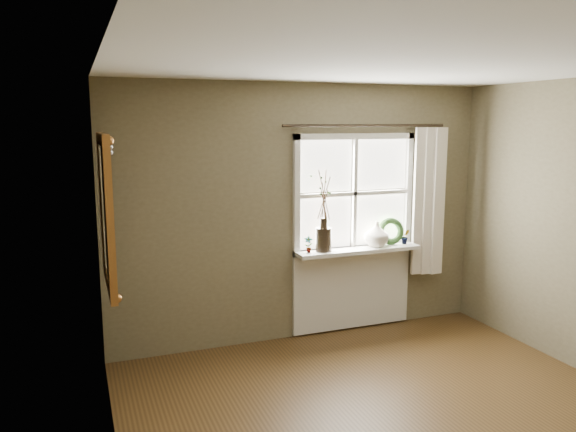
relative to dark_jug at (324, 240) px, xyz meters
The scene contains 14 objects.
ceiling 2.64m from the dark_jug, 94.22° to the right, with size 4.50×4.50×0.00m, color silver.
wall_back 0.35m from the dark_jug, 130.97° to the left, with size 4.00×0.10×2.60m, color brown.
wall_left 3.07m from the dark_jug, 136.14° to the right, with size 0.10×4.50×2.60m, color brown.
window_frame 0.60m from the dark_jug, 15.43° to the left, with size 1.36×0.06×1.24m.
window_sill 0.42m from the dark_jug, ahead, with size 1.36×0.26×0.04m, color silver.
window_apron 0.71m from the dark_jug, 15.61° to the left, with size 1.36×0.04×0.88m, color silver.
dark_jug is the anchor object (origin of this frame).
cream_vase 0.61m from the dark_jug, ahead, with size 0.25×0.25×0.27m, color silver.
wreath 0.81m from the dark_jug, ahead, with size 0.30×0.30×0.07m, color #2A4A21.
potted_plant_left 0.17m from the dark_jug, behind, with size 0.09×0.06×0.17m, color #2A4A21.
potted_plant_right 0.96m from the dark_jug, ahead, with size 0.09×0.07×0.16m, color #2A4A21.
curtain 1.28m from the dark_jug, ahead, with size 0.36×0.12×1.59m, color beige.
curtain_rod 1.24m from the dark_jug, ahead, with size 0.03×0.03×1.84m, color black.
gilt_mirror 2.31m from the dark_jug, 160.19° to the right, with size 0.10×0.97×1.15m.
Camera 1 is at (-2.17, -2.94, 2.21)m, focal length 35.00 mm.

